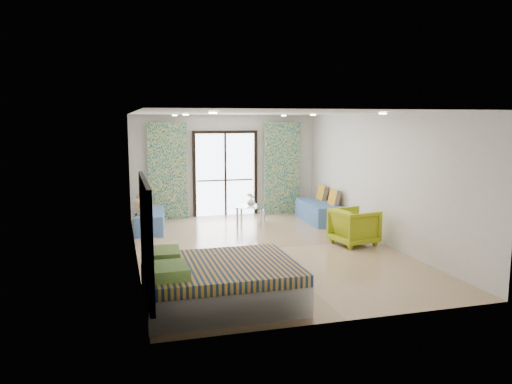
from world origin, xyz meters
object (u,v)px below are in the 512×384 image
object	(u,v)px
daybed_left	(149,220)
coffee_table	(251,208)
daybed_right	(319,211)
armchair	(354,225)
bed	(219,282)

from	to	relation	value
daybed_left	coffee_table	bearing A→B (deg)	7.93
daybed_right	armchair	distance (m)	2.41
coffee_table	armchair	xyz separation A→B (m)	(1.52, -2.60, 0.02)
coffee_table	armchair	size ratio (longest dim) A/B	1.07
daybed_right	daybed_left	bearing A→B (deg)	-179.59
daybed_right	coffee_table	size ratio (longest dim) A/B	2.01
daybed_left	daybed_right	size ratio (longest dim) A/B	0.95
bed	daybed_right	bearing A→B (deg)	53.94
armchair	daybed_left	bearing A→B (deg)	47.20
bed	coffee_table	size ratio (longest dim) A/B	2.39
bed	coffee_table	distance (m)	5.47
daybed_right	armchair	size ratio (longest dim) A/B	2.16
daybed_right	coffee_table	world-z (taller)	daybed_right
daybed_right	coffee_table	bearing A→B (deg)	175.34
bed	daybed_left	xyz separation A→B (m)	(-0.64, 5.06, -0.06)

